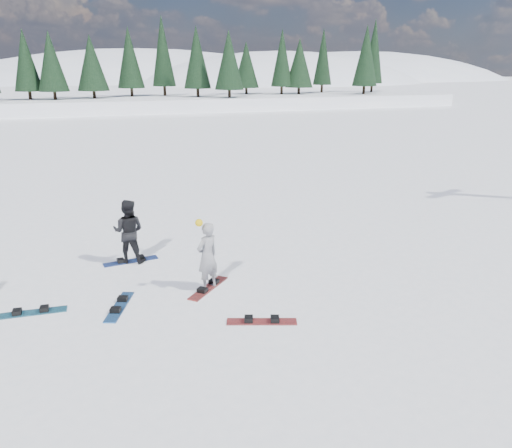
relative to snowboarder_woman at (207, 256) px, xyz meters
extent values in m
plane|color=white|center=(1.50, -0.52, -0.86)|extent=(420.00, 420.00, 0.00)
cube|color=white|center=(1.50, 54.48, -1.86)|extent=(90.00, 14.00, 5.00)
ellipsoid|color=white|center=(21.50, 199.48, -15.49)|extent=(182.00, 140.00, 53.20)
ellipsoid|color=white|center=(111.50, 184.48, -14.72)|extent=(156.00, 120.00, 50.40)
ellipsoid|color=white|center=(61.50, 149.48, -13.24)|extent=(117.00, 90.00, 45.00)
cone|color=black|center=(-8.50, 54.48, 4.39)|extent=(3.20, 3.20, 7.50)
cone|color=black|center=(-4.50, 54.48, 4.39)|extent=(3.20, 3.20, 7.50)
cone|color=black|center=(-0.50, 54.48, 4.39)|extent=(3.20, 3.20, 7.50)
cone|color=black|center=(3.50, 54.48, 4.39)|extent=(3.20, 3.20, 7.50)
cone|color=black|center=(7.50, 54.48, 4.39)|extent=(3.20, 3.20, 7.50)
cone|color=black|center=(11.50, 54.48, 4.39)|extent=(3.20, 3.20, 7.50)
cone|color=black|center=(15.50, 54.48, 4.39)|extent=(3.20, 3.20, 7.50)
cone|color=black|center=(19.50, 54.48, 4.39)|extent=(3.20, 3.20, 7.50)
cone|color=black|center=(23.50, 54.48, 4.39)|extent=(3.20, 3.20, 7.50)
cone|color=black|center=(27.50, 54.48, 4.39)|extent=(3.20, 3.20, 7.50)
cone|color=black|center=(31.50, 54.48, 4.39)|extent=(3.20, 3.20, 7.50)
cone|color=black|center=(35.50, 54.48, 4.39)|extent=(3.20, 3.20, 7.50)
cone|color=black|center=(39.50, 54.48, 4.39)|extent=(3.20, 3.20, 7.50)
imported|color=gray|center=(0.00, 0.00, -0.01)|extent=(0.74, 0.66, 1.70)
sphere|color=yellow|center=(-0.20, -0.12, 0.90)|extent=(0.18, 0.18, 0.18)
imported|color=black|center=(-1.63, 2.45, 0.03)|extent=(1.07, 0.96, 1.79)
cube|color=maroon|center=(0.00, 0.00, -0.85)|extent=(1.24, 1.27, 0.03)
cube|color=navy|center=(-1.63, 2.45, -0.85)|extent=(1.52, 0.47, 0.03)
cube|color=#A02923|center=(0.68, -2.03, -0.85)|extent=(1.51, 0.75, 0.03)
cube|color=#194A8A|center=(-2.15, -0.31, -0.85)|extent=(0.79, 1.50, 0.03)
cube|color=#165E7A|center=(-4.03, 0.02, -0.85)|extent=(1.51, 0.36, 0.03)
camera|label=1|loc=(-2.54, -11.00, 4.37)|focal=35.00mm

